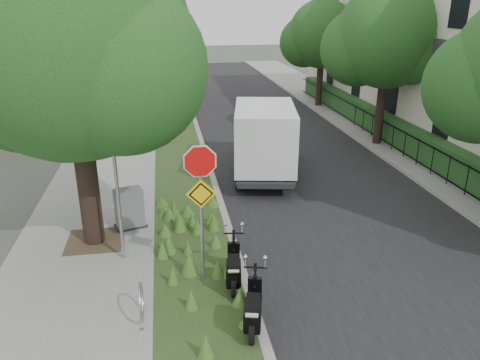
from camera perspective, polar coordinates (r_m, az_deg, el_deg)
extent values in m
plane|color=#4C5147|center=(10.40, 3.80, -13.51)|extent=(120.00, 120.00, 0.00)
cube|color=gray|center=(19.35, -15.47, 2.70)|extent=(3.50, 60.00, 0.12)
cube|color=#2F461E|center=(19.24, -7.31, 3.20)|extent=(2.00, 60.00, 0.12)
cube|color=#9E9991|center=(19.29, -4.34, 3.38)|extent=(0.20, 60.00, 0.13)
cube|color=black|center=(19.90, 5.77, 3.70)|extent=(7.00, 60.00, 0.01)
cube|color=#9E9991|center=(21.05, 15.05, 4.21)|extent=(0.20, 60.00, 0.13)
cube|color=gray|center=(21.79, 19.15, 4.32)|extent=(3.20, 60.00, 0.12)
cylinder|color=black|center=(11.83, -18.41, 2.56)|extent=(0.52, 0.52, 4.48)
sphere|color=#18481B|center=(11.32, -20.03, 15.72)|extent=(5.40, 5.40, 5.40)
sphere|color=#18481B|center=(12.44, -24.64, 12.32)|extent=(4.05, 4.05, 4.05)
sphere|color=#18481B|center=(10.57, -14.38, 13.06)|extent=(3.78, 3.78, 3.78)
cube|color=#473828|center=(12.68, -17.26, -7.06)|extent=(1.40, 1.40, 0.01)
cylinder|color=#A5A8AD|center=(10.86, -14.83, -0.01)|extent=(0.08, 0.08, 4.00)
torus|color=#A5A8AD|center=(9.44, -11.96, -14.31)|extent=(0.05, 0.77, 0.77)
cube|color=#A5A8AD|center=(9.36, -11.86, -17.38)|extent=(0.06, 0.06, 0.04)
cube|color=#A5A8AD|center=(9.94, -11.73, -14.82)|extent=(0.06, 0.06, 0.04)
cylinder|color=#A5A8AD|center=(9.91, -4.69, -4.55)|extent=(0.07, 0.07, 3.00)
cylinder|color=red|center=(9.42, -4.90, 2.25)|extent=(0.86, 0.03, 0.86)
cylinder|color=white|center=(9.43, -4.91, 2.28)|extent=(0.94, 0.02, 0.94)
cube|color=yellow|center=(9.66, -4.77, -1.69)|extent=(0.64, 0.03, 0.64)
cube|color=black|center=(21.09, 17.06, 6.88)|extent=(0.04, 24.00, 0.04)
cube|color=black|center=(21.29, 16.83, 4.79)|extent=(0.04, 24.00, 0.04)
cylinder|color=black|center=(21.20, 16.93, 5.70)|extent=(0.03, 0.03, 1.00)
cube|color=#1C4F24|center=(21.50, 18.63, 5.85)|extent=(1.00, 24.00, 1.10)
cube|color=#2D2D33|center=(20.94, 19.93, 15.47)|extent=(0.25, 26.00, 0.60)
cube|color=brown|center=(31.28, -24.11, 15.82)|extent=(9.00, 10.00, 8.00)
cylinder|color=black|center=(20.78, 16.87, 9.72)|extent=(0.36, 0.36, 4.03)
sphere|color=#18481B|center=(20.48, 17.61, 16.43)|extent=(4.20, 4.20, 4.20)
sphere|color=#18481B|center=(20.70, 14.23, 15.33)|extent=(3.15, 3.15, 3.15)
sphere|color=#18481B|center=(20.44, 20.32, 14.93)|extent=(2.94, 2.94, 2.94)
cylinder|color=black|center=(28.12, 9.73, 12.64)|extent=(0.36, 0.36, 3.64)
sphere|color=#18481B|center=(27.89, 10.02, 17.13)|extent=(3.80, 3.80, 3.80)
sphere|color=#18481B|center=(28.21, 7.86, 16.32)|extent=(2.85, 2.85, 2.85)
sphere|color=#18481B|center=(27.73, 11.84, 16.20)|extent=(2.66, 2.66, 2.66)
cylinder|color=black|center=(10.85, -0.77, -9.72)|extent=(0.17, 0.46, 0.45)
cylinder|color=black|center=(9.94, -0.78, -12.87)|extent=(0.17, 0.46, 0.45)
cube|color=black|center=(10.34, -0.77, -11.27)|extent=(0.44, 1.03, 0.16)
cube|color=black|center=(9.98, -0.78, -11.19)|extent=(0.39, 0.60, 0.35)
cube|color=black|center=(9.90, -0.79, -9.96)|extent=(0.34, 0.55, 0.10)
cylinder|color=black|center=(9.66, 1.83, -14.03)|extent=(0.21, 0.46, 0.45)
cylinder|color=black|center=(8.80, 1.47, -18.01)|extent=(0.21, 0.46, 0.45)
cube|color=black|center=(9.18, 1.65, -16.00)|extent=(0.52, 1.03, 0.16)
cube|color=black|center=(8.81, 1.56, -16.11)|extent=(0.44, 0.62, 0.34)
cube|color=black|center=(8.72, 1.59, -14.76)|extent=(0.38, 0.56, 0.10)
cube|color=#262628|center=(16.85, 2.90, 2.19)|extent=(2.64, 5.03, 0.16)
cube|color=#B7BABC|center=(18.40, 2.78, 6.31)|extent=(2.05, 1.58, 1.44)
cube|color=white|center=(16.05, 3.02, 5.43)|extent=(2.57, 3.73, 1.98)
cube|color=#262628|center=(13.19, -13.17, -5.42)|extent=(0.93, 0.75, 0.04)
cube|color=slate|center=(12.97, -13.36, -3.35)|extent=(0.82, 0.64, 1.08)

